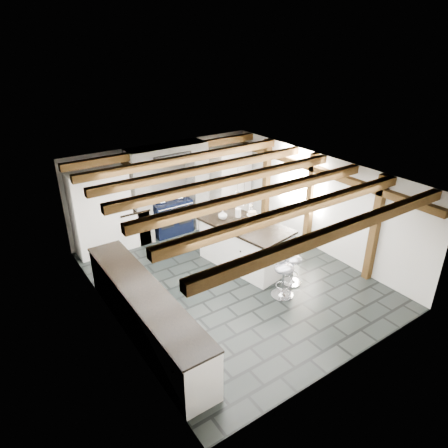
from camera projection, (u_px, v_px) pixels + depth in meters
ground at (231, 278)px, 8.49m from camera, size 6.00×6.00×0.00m
room_shell at (171, 217)px, 8.78m from camera, size 6.00×6.03×6.00m
range_cooker at (171, 216)px, 10.28m from camera, size 1.00×0.63×0.99m
kitchen_island at (245, 244)px, 8.82m from camera, size 1.39×2.17×1.33m
bar_stool_near at (293, 264)px, 8.15m from camera, size 0.42×0.42×0.73m
bar_stool_far at (283, 274)px, 7.72m from camera, size 0.44×0.44×0.81m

